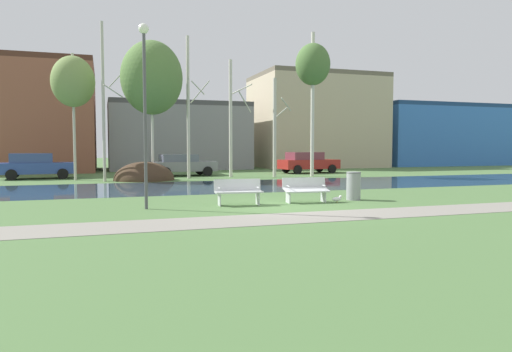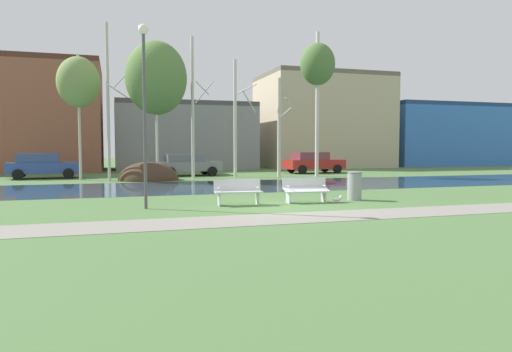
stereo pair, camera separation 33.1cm
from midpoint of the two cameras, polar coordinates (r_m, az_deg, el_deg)
name	(u,v)px [view 2 (the right image)]	position (r m, az deg, el deg)	size (l,w,h in m)	color
ground_plane	(216,183)	(24.73, -4.54, -0.93)	(120.00, 120.00, 0.00)	#4C703D
paved_path_strip	(310,217)	(13.04, 7.39, -5.04)	(60.00, 1.86, 0.01)	gray
river_band	(224,186)	(22.99, -3.57, -1.26)	(80.00, 7.28, 0.01)	#2D475B
soil_mound	(149,180)	(27.91, -12.74, -0.49)	(3.50, 3.33, 2.16)	#423021
bench_left	(238,191)	(15.54, -1.60, -1.87)	(1.64, 0.69, 0.87)	silver
bench_right	(306,189)	(16.37, 6.73, -1.62)	(1.64, 0.69, 0.87)	silver
trash_bin	(354,186)	(17.37, 12.56, -1.16)	(0.54, 0.54, 1.04)	gray
seagull	(338,199)	(16.52, 10.58, -2.80)	(0.41, 0.15, 0.25)	white
streetlamp	(144,88)	(15.03, -12.99, 10.56)	(0.32, 0.32, 5.75)	#4C4C51
birch_far_left	(78,82)	(29.21, -20.72, 10.73)	(2.44, 2.44, 7.32)	#BCB7A8
birch_left	(109,102)	(27.55, -17.36, 8.75)	(1.53, 2.49, 8.88)	#BCB7A8
birch_center_left	(156,78)	(28.27, -11.86, 11.71)	(3.58, 3.58, 8.13)	beige
birch_center	(193,107)	(28.95, -7.42, 8.43)	(1.45, 2.32, 8.69)	beige
birch_center_right	(236,117)	(30.03, -2.18, 7.25)	(1.51, 2.75, 7.52)	beige
birch_right	(280,127)	(30.07, 3.24, 6.09)	(1.25, 1.96, 6.37)	beige
birch_far_right	(318,66)	(31.20, 7.90, 13.32)	(2.27, 2.27, 9.39)	beige
parked_van_nearest_blue	(42,165)	(31.30, -24.53, 1.20)	(4.33, 2.29, 1.56)	#2D4793
parked_sedan_second_grey	(187,164)	(31.49, -8.17, 1.43)	(4.38, 2.31, 1.44)	slate
parked_hatch_third_red	(313,162)	(34.66, 7.30, 1.71)	(4.53, 2.34, 1.55)	maroon
building_brick_low	(35,118)	(41.29, -25.32, 6.51)	(10.12, 9.92, 8.56)	brown
building_grey_warehouse	(184,136)	(42.13, -8.67, 4.86)	(11.83, 7.93, 5.78)	gray
building_beige_block	(323,121)	(45.48, 8.40, 6.67)	(11.64, 8.22, 8.80)	#BCAD8E
building_blue_store	(449,135)	(53.43, 22.81, 4.68)	(15.51, 6.84, 6.38)	#3870C6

